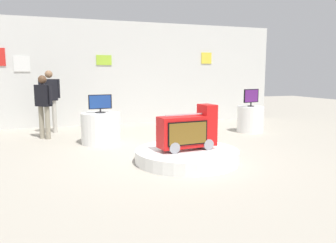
{
  "coord_description": "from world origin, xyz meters",
  "views": [
    {
      "loc": [
        -1.86,
        -5.78,
        1.56
      ],
      "look_at": [
        0.05,
        0.16,
        0.66
      ],
      "focal_mm": 34.4,
      "sensor_mm": 36.0,
      "label": 1
    }
  ],
  "objects_px": {
    "novelty_firetruck_tv": "(188,132)",
    "shopper_browsing_near_truck": "(43,102)",
    "tv_on_left_rear": "(251,97)",
    "tv_on_center_rear": "(100,103)",
    "display_pedestal_left_rear": "(250,119)",
    "main_display_pedestal": "(187,156)",
    "display_pedestal_center_rear": "(101,128)",
    "shopper_browsing_rear": "(50,97)"
  },
  "relations": [
    {
      "from": "novelty_firetruck_tv",
      "to": "shopper_browsing_near_truck",
      "type": "bearing_deg",
      "value": 130.1
    },
    {
      "from": "tv_on_left_rear",
      "to": "tv_on_center_rear",
      "type": "bearing_deg",
      "value": -176.23
    },
    {
      "from": "display_pedestal_left_rear",
      "to": "main_display_pedestal",
      "type": "bearing_deg",
      "value": -139.7
    },
    {
      "from": "display_pedestal_left_rear",
      "to": "display_pedestal_center_rear",
      "type": "height_order",
      "value": "same"
    },
    {
      "from": "main_display_pedestal",
      "to": "display_pedestal_center_rear",
      "type": "relative_size",
      "value": 2.1
    },
    {
      "from": "novelty_firetruck_tv",
      "to": "tv_on_center_rear",
      "type": "height_order",
      "value": "tv_on_center_rear"
    },
    {
      "from": "tv_on_left_rear",
      "to": "shopper_browsing_rear",
      "type": "bearing_deg",
      "value": 163.72
    },
    {
      "from": "main_display_pedestal",
      "to": "novelty_firetruck_tv",
      "type": "bearing_deg",
      "value": -10.66
    },
    {
      "from": "tv_on_left_rear",
      "to": "novelty_firetruck_tv",
      "type": "bearing_deg",
      "value": -139.46
    },
    {
      "from": "tv_on_left_rear",
      "to": "main_display_pedestal",
      "type": "bearing_deg",
      "value": -139.74
    },
    {
      "from": "shopper_browsing_near_truck",
      "to": "tv_on_left_rear",
      "type": "bearing_deg",
      "value": -7.54
    },
    {
      "from": "shopper_browsing_rear",
      "to": "main_display_pedestal",
      "type": "bearing_deg",
      "value": -57.82
    },
    {
      "from": "main_display_pedestal",
      "to": "shopper_browsing_rear",
      "type": "relative_size",
      "value": 1.11
    },
    {
      "from": "shopper_browsing_near_truck",
      "to": "shopper_browsing_rear",
      "type": "bearing_deg",
      "value": 81.82
    },
    {
      "from": "novelty_firetruck_tv",
      "to": "shopper_browsing_near_truck",
      "type": "height_order",
      "value": "shopper_browsing_near_truck"
    },
    {
      "from": "main_display_pedestal",
      "to": "shopper_browsing_rear",
      "type": "xyz_separation_m",
      "value": [
        -2.46,
        3.91,
        0.88
      ]
    },
    {
      "from": "tv_on_left_rear",
      "to": "tv_on_center_rear",
      "type": "relative_size",
      "value": 1.02
    },
    {
      "from": "tv_on_center_rear",
      "to": "shopper_browsing_rear",
      "type": "distance_m",
      "value": 2.14
    },
    {
      "from": "tv_on_center_rear",
      "to": "shopper_browsing_near_truck",
      "type": "bearing_deg",
      "value": 142.16
    },
    {
      "from": "main_display_pedestal",
      "to": "novelty_firetruck_tv",
      "type": "xyz_separation_m",
      "value": [
        0.02,
        -0.0,
        0.44
      ]
    },
    {
      "from": "novelty_firetruck_tv",
      "to": "display_pedestal_left_rear",
      "type": "relative_size",
      "value": 1.51
    },
    {
      "from": "display_pedestal_left_rear",
      "to": "tv_on_left_rear",
      "type": "height_order",
      "value": "tv_on_left_rear"
    },
    {
      "from": "main_display_pedestal",
      "to": "shopper_browsing_near_truck",
      "type": "bearing_deg",
      "value": 129.89
    },
    {
      "from": "tv_on_center_rear",
      "to": "shopper_browsing_near_truck",
      "type": "distance_m",
      "value": 1.6
    },
    {
      "from": "display_pedestal_center_rear",
      "to": "novelty_firetruck_tv",
      "type": "bearing_deg",
      "value": -57.69
    },
    {
      "from": "tv_on_left_rear",
      "to": "shopper_browsing_rear",
      "type": "distance_m",
      "value": 5.48
    },
    {
      "from": "display_pedestal_left_rear",
      "to": "shopper_browsing_rear",
      "type": "height_order",
      "value": "shopper_browsing_rear"
    },
    {
      "from": "novelty_firetruck_tv",
      "to": "shopper_browsing_rear",
      "type": "xyz_separation_m",
      "value": [
        -2.48,
        3.91,
        0.44
      ]
    },
    {
      "from": "main_display_pedestal",
      "to": "display_pedestal_left_rear",
      "type": "height_order",
      "value": "display_pedestal_left_rear"
    },
    {
      "from": "shopper_browsing_rear",
      "to": "shopper_browsing_near_truck",
      "type": "bearing_deg",
      "value": -98.18
    },
    {
      "from": "display_pedestal_center_rear",
      "to": "shopper_browsing_near_truck",
      "type": "relative_size",
      "value": 0.57
    },
    {
      "from": "main_display_pedestal",
      "to": "tv_on_left_rear",
      "type": "bearing_deg",
      "value": 40.26
    },
    {
      "from": "novelty_firetruck_tv",
      "to": "display_pedestal_center_rear",
      "type": "height_order",
      "value": "novelty_firetruck_tv"
    },
    {
      "from": "display_pedestal_left_rear",
      "to": "display_pedestal_center_rear",
      "type": "xyz_separation_m",
      "value": [
        -4.11,
        -0.27,
        0.0
      ]
    },
    {
      "from": "main_display_pedestal",
      "to": "display_pedestal_left_rear",
      "type": "relative_size",
      "value": 2.59
    },
    {
      "from": "display_pedestal_left_rear",
      "to": "shopper_browsing_rear",
      "type": "xyz_separation_m",
      "value": [
        -5.26,
        1.53,
        0.64
      ]
    },
    {
      "from": "display_pedestal_left_rear",
      "to": "novelty_firetruck_tv",
      "type": "bearing_deg",
      "value": -139.42
    },
    {
      "from": "tv_on_left_rear",
      "to": "display_pedestal_center_rear",
      "type": "xyz_separation_m",
      "value": [
        -4.11,
        -0.27,
        -0.63
      ]
    },
    {
      "from": "display_pedestal_left_rear",
      "to": "display_pedestal_center_rear",
      "type": "distance_m",
      "value": 4.12
    },
    {
      "from": "main_display_pedestal",
      "to": "novelty_firetruck_tv",
      "type": "height_order",
      "value": "novelty_firetruck_tv"
    },
    {
      "from": "tv_on_left_rear",
      "to": "shopper_browsing_near_truck",
      "type": "distance_m",
      "value": 5.42
    },
    {
      "from": "novelty_firetruck_tv",
      "to": "tv_on_left_rear",
      "type": "distance_m",
      "value": 3.68
    }
  ]
}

